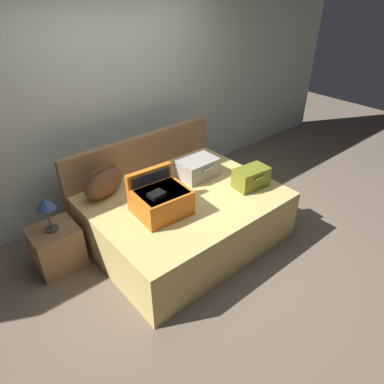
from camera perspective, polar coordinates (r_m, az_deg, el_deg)
ground_plane at (r=3.73m, az=2.90°, el=-10.50°), size 12.00×12.00×0.00m
back_wall at (r=4.26m, az=-12.38°, el=14.85°), size 8.00×0.10×2.60m
bed at (r=3.78m, az=-1.12°, el=-4.21°), size 1.92×1.51×0.57m
headboard at (r=4.22m, az=-8.06°, el=3.00°), size 1.96×0.08×0.97m
hard_case_large at (r=3.30m, az=-5.20°, el=-1.19°), size 0.52×0.48×0.39m
hard_case_medium at (r=3.92m, az=0.83°, el=3.99°), size 0.44×0.35×0.21m
hard_case_small at (r=3.77m, az=9.69°, el=2.34°), size 0.39×0.28×0.22m
duffel_bag at (r=3.66m, az=-14.28°, el=1.42°), size 0.54×0.37×0.33m
nightstand at (r=3.74m, az=-21.37°, el=-8.44°), size 0.44×0.40×0.45m
table_lamp at (r=3.45m, az=-22.99°, el=-2.07°), size 0.18×0.18×0.35m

